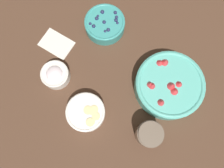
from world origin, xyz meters
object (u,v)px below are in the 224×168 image
jar_chocolate (149,134)px  bowl_strawberries (169,85)px  bowl_cream (55,75)px  bowl_bananas (86,112)px  bowl_blueberries (105,24)px

jar_chocolate → bowl_strawberries: bearing=110.1°
bowl_strawberries → bowl_cream: 0.43m
bowl_strawberries → jar_chocolate: size_ratio=2.74×
bowl_strawberries → bowl_bananas: (-0.15, -0.29, -0.01)m
bowl_bananas → bowl_cream: size_ratio=1.33×
bowl_blueberries → jar_chocolate: bearing=-24.9°
bowl_bananas → bowl_cream: bowl_cream is taller
bowl_blueberries → bowl_strawberries: bearing=-1.8°
bowl_blueberries → bowl_bananas: size_ratio=1.14×
bowl_bananas → bowl_blueberries: bearing=124.3°
bowl_cream → bowl_bananas: bearing=-4.9°
bowl_blueberries → bowl_cream: size_ratio=1.52×
bowl_strawberries → bowl_blueberries: size_ratio=1.56×
bowl_cream → jar_chocolate: bearing=12.5°
bowl_strawberries → jar_chocolate: same height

